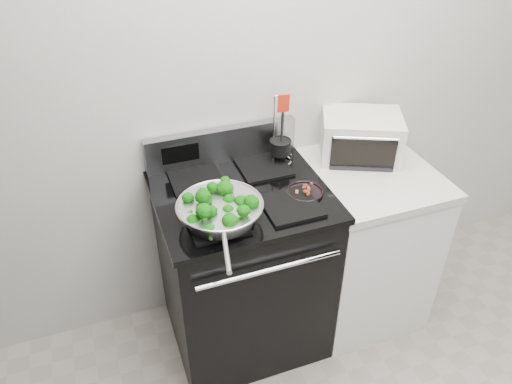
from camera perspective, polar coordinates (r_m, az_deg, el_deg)
name	(u,v)px	position (r m, az deg, el deg)	size (l,w,h in m)	color
back_wall	(277,75)	(2.46, 2.42, 13.23)	(4.00, 0.02, 2.70)	silver
gas_range	(243,267)	(2.58, -1.48, -8.56)	(0.79, 0.69, 1.13)	black
counter	(361,241)	(2.82, 11.90, -5.52)	(0.62, 0.68, 0.92)	white
skillet	(220,211)	(2.09, -4.13, -2.12)	(0.37, 0.58, 0.08)	silver
broccoli_pile	(220,206)	(2.08, -4.16, -1.64)	(0.29, 0.29, 0.10)	#043304
bacon_plate	(305,190)	(2.28, 5.60, 0.22)	(0.17, 0.17, 0.04)	black
utensil_holder	(280,150)	(2.48, 2.78, 4.77)	(0.12, 0.12, 0.37)	silver
toaster_oven	(361,136)	(2.62, 11.89, 6.23)	(0.48, 0.44, 0.23)	silver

